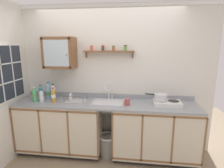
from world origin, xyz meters
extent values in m
plane|color=gray|center=(0.00, 0.00, 0.00)|extent=(6.07, 6.07, 0.00)
cube|color=silver|center=(0.00, 0.59, 1.29)|extent=(3.67, 0.05, 2.59)
cube|color=white|center=(0.00, 0.56, 2.54)|extent=(3.67, 0.02, 0.05)
cube|color=black|center=(-0.80, 0.29, 0.04)|extent=(1.41, 0.55, 0.08)
cube|color=beige|center=(-0.80, 0.26, 0.50)|extent=(1.44, 0.61, 0.84)
cube|color=brown|center=(-0.80, -0.05, 0.88)|extent=(1.44, 0.01, 0.03)
cube|color=brown|center=(-0.80, -0.05, 0.13)|extent=(1.44, 0.01, 0.03)
cube|color=brown|center=(-1.52, -0.05, 0.50)|extent=(0.02, 0.01, 0.77)
cube|color=brown|center=(-1.04, -0.05, 0.50)|extent=(0.02, 0.01, 0.77)
cube|color=brown|center=(-0.56, -0.05, 0.50)|extent=(0.02, 0.01, 0.77)
cube|color=brown|center=(-0.08, -0.05, 0.50)|extent=(0.02, 0.01, 0.77)
cube|color=black|center=(0.84, 0.29, 0.04)|extent=(1.33, 0.55, 0.08)
cube|color=beige|center=(0.84, 0.26, 0.50)|extent=(1.36, 0.61, 0.84)
cube|color=brown|center=(0.84, -0.05, 0.88)|extent=(1.36, 0.01, 0.03)
cube|color=brown|center=(0.84, -0.05, 0.13)|extent=(1.36, 0.01, 0.03)
cube|color=brown|center=(0.15, -0.05, 0.50)|extent=(0.02, 0.01, 0.77)
cube|color=brown|center=(0.61, -0.05, 0.50)|extent=(0.02, 0.01, 0.77)
cube|color=brown|center=(1.06, -0.05, 0.50)|extent=(0.02, 0.01, 0.77)
cube|color=brown|center=(1.52, -0.05, 0.50)|extent=(0.02, 0.01, 0.77)
cube|color=gray|center=(0.00, 0.26, 0.93)|extent=(3.03, 0.64, 0.03)
cube|color=gray|center=(0.00, 0.56, 0.99)|extent=(3.03, 0.02, 0.08)
cube|color=silver|center=(0.04, 0.28, 0.95)|extent=(0.52, 0.36, 0.01)
cube|color=slate|center=(0.04, 0.28, 0.81)|extent=(0.44, 0.29, 0.01)
cube|color=slate|center=(0.04, 0.43, 0.88)|extent=(0.44, 0.01, 0.14)
cube|color=slate|center=(0.04, 0.13, 0.88)|extent=(0.44, 0.01, 0.14)
cylinder|color=#4C4C51|center=(0.04, 0.28, 0.81)|extent=(0.04, 0.04, 0.01)
cylinder|color=silver|center=(0.03, 0.48, 0.96)|extent=(0.05, 0.05, 0.02)
cylinder|color=silver|center=(0.03, 0.48, 1.09)|extent=(0.02, 0.02, 0.23)
torus|color=silver|center=(0.03, 0.40, 1.20)|extent=(0.18, 0.02, 0.18)
cylinder|color=silver|center=(0.09, 0.48, 0.99)|extent=(0.02, 0.02, 0.06)
cube|color=silver|center=(1.00, 0.26, 0.98)|extent=(0.43, 0.28, 0.07)
cylinder|color=#2D2D2D|center=(0.90, 0.28, 1.02)|extent=(0.17, 0.17, 0.01)
cylinder|color=#2D2D2D|center=(1.11, 0.28, 1.02)|extent=(0.17, 0.17, 0.01)
cylinder|color=black|center=(0.90, 0.13, 0.98)|extent=(0.03, 0.02, 0.03)
cylinder|color=black|center=(1.11, 0.13, 0.98)|extent=(0.03, 0.02, 0.03)
cylinder|color=silver|center=(0.90, 0.28, 1.07)|extent=(0.20, 0.20, 0.10)
torus|color=silver|center=(0.90, 0.28, 1.12)|extent=(0.21, 0.21, 0.01)
cylinder|color=black|center=(0.73, 0.32, 1.11)|extent=(0.15, 0.06, 0.02)
cylinder|color=teal|center=(-1.16, 0.29, 1.06)|extent=(0.06, 0.06, 0.22)
cone|color=teal|center=(-1.16, 0.29, 1.18)|extent=(0.06, 0.06, 0.03)
cylinder|color=#262626|center=(-1.16, 0.29, 1.21)|extent=(0.03, 0.03, 0.02)
cylinder|color=white|center=(-1.16, 0.29, 1.05)|extent=(0.07, 0.07, 0.06)
cylinder|color=#4CB266|center=(-1.20, 0.17, 1.05)|extent=(0.07, 0.07, 0.21)
cone|color=#4CB266|center=(-1.20, 0.17, 1.18)|extent=(0.07, 0.07, 0.03)
cylinder|color=white|center=(-1.20, 0.17, 1.20)|extent=(0.03, 0.03, 0.02)
cylinder|color=#4C9959|center=(-1.20, 0.17, 1.07)|extent=(0.08, 0.08, 0.06)
cylinder|color=white|center=(-0.93, 0.31, 1.07)|extent=(0.07, 0.07, 0.24)
cone|color=white|center=(-0.93, 0.31, 1.20)|extent=(0.07, 0.07, 0.03)
cylinder|color=#262626|center=(-0.93, 0.31, 1.23)|extent=(0.03, 0.03, 0.02)
cylinder|color=#3F8CCC|center=(-0.93, 0.31, 1.07)|extent=(0.07, 0.07, 0.07)
cylinder|color=silver|center=(-1.09, 0.19, 1.03)|extent=(0.07, 0.07, 0.17)
cone|color=silver|center=(-1.09, 0.19, 1.13)|extent=(0.07, 0.07, 0.03)
cylinder|color=#2D59B2|center=(-1.09, 0.19, 1.16)|extent=(0.03, 0.03, 0.02)
cylinder|color=white|center=(-1.09, 0.19, 1.02)|extent=(0.08, 0.08, 0.05)
cylinder|color=#8CB7E0|center=(-1.05, 0.36, 1.08)|extent=(0.08, 0.08, 0.25)
cone|color=#8CB7E0|center=(-1.05, 0.36, 1.22)|extent=(0.08, 0.08, 0.04)
cylinder|color=#2D59B2|center=(-1.05, 0.36, 1.25)|extent=(0.04, 0.04, 0.02)
cylinder|color=#4C9959|center=(-1.05, 0.36, 1.05)|extent=(0.08, 0.08, 0.07)
cylinder|color=gold|center=(-0.88, 0.19, 1.05)|extent=(0.08, 0.08, 0.20)
cone|color=gold|center=(-0.88, 0.19, 1.16)|extent=(0.07, 0.07, 0.03)
cylinder|color=red|center=(-0.88, 0.19, 1.19)|extent=(0.03, 0.03, 0.02)
cylinder|color=white|center=(-0.88, 0.19, 1.06)|extent=(0.08, 0.08, 0.06)
cube|color=#B2B2B7|center=(-0.51, 0.26, 0.95)|extent=(0.35, 0.25, 0.01)
cylinder|color=#4C4F54|center=(-0.68, 0.15, 1.01)|extent=(0.01, 0.01, 0.11)
cylinder|color=#4C4F54|center=(-0.35, 0.15, 1.01)|extent=(0.01, 0.01, 0.11)
cylinder|color=#4C4F54|center=(-0.68, 0.38, 1.01)|extent=(0.01, 0.01, 0.11)
cylinder|color=#4C4F54|center=(-0.35, 0.38, 1.01)|extent=(0.01, 0.01, 0.11)
cylinder|color=#4C4F54|center=(-0.51, 0.15, 1.07)|extent=(0.33, 0.01, 0.01)
cylinder|color=#4C4F54|center=(-0.51, 0.38, 1.07)|extent=(0.33, 0.01, 0.01)
cylinder|color=white|center=(-0.60, 0.26, 1.04)|extent=(0.01, 0.13, 0.13)
cylinder|color=#B24C47|center=(0.37, 0.18, 1.00)|extent=(0.08, 0.08, 0.11)
torus|color=#B24C47|center=(0.34, 0.15, 1.01)|extent=(0.06, 0.06, 0.07)
cube|color=brown|center=(-0.81, 0.42, 1.77)|extent=(0.52, 0.30, 0.53)
cube|color=silver|center=(-0.81, 0.26, 1.77)|extent=(0.43, 0.01, 0.43)
cube|color=brown|center=(-1.05, 0.26, 1.77)|extent=(0.04, 0.01, 0.50)
cube|color=brown|center=(-0.58, 0.26, 1.77)|extent=(0.04, 0.01, 0.50)
cube|color=brown|center=(-0.81, 0.26, 2.00)|extent=(0.49, 0.01, 0.04)
cube|color=brown|center=(-0.81, 0.26, 1.53)|extent=(0.49, 0.01, 0.04)
sphere|color=olive|center=(-0.63, 0.25, 1.74)|extent=(0.02, 0.02, 0.02)
cube|color=brown|center=(0.02, 0.50, 1.79)|extent=(0.87, 0.14, 0.02)
cube|color=brown|center=(-0.38, 0.55, 1.73)|extent=(0.02, 0.03, 0.10)
cube|color=brown|center=(0.43, 0.55, 1.73)|extent=(0.02, 0.03, 0.10)
cylinder|color=#CC4C33|center=(-0.27, 0.50, 1.84)|extent=(0.04, 0.04, 0.07)
cylinder|color=red|center=(-0.27, 0.50, 1.88)|extent=(0.04, 0.04, 0.02)
cylinder|color=#4C3326|center=(-0.08, 0.50, 1.84)|extent=(0.05, 0.05, 0.08)
cylinder|color=red|center=(-0.08, 0.50, 1.89)|extent=(0.05, 0.05, 0.02)
cylinder|color=brown|center=(0.11, 0.48, 1.84)|extent=(0.04, 0.04, 0.07)
cylinder|color=#33723F|center=(0.11, 0.48, 1.88)|extent=(0.05, 0.05, 0.02)
cylinder|color=#598C3F|center=(0.31, 0.49, 1.84)|extent=(0.05, 0.05, 0.08)
cylinder|color=black|center=(0.31, 0.49, 1.89)|extent=(0.05, 0.05, 0.02)
cube|color=#262D38|center=(-1.52, 0.00, 1.46)|extent=(0.01, 0.73, 0.85)
cube|color=white|center=(-1.53, 0.00, 1.46)|extent=(0.02, 0.77, 0.90)
cube|color=white|center=(-1.52, -0.13, 1.46)|extent=(0.01, 0.02, 0.85)
cube|color=white|center=(-1.52, 0.12, 1.46)|extent=(0.01, 0.02, 0.85)
cube|color=white|center=(-1.52, 0.00, 1.31)|extent=(0.01, 0.73, 0.02)
cube|color=white|center=(-1.52, 0.00, 1.61)|extent=(0.01, 0.73, 0.02)
cylinder|color=gray|center=(0.04, 0.23, 0.18)|extent=(0.29, 0.29, 0.36)
torus|color=white|center=(0.04, 0.23, 0.36)|extent=(0.32, 0.32, 0.03)
camera|label=1|loc=(0.47, -2.57, 1.89)|focal=28.70mm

